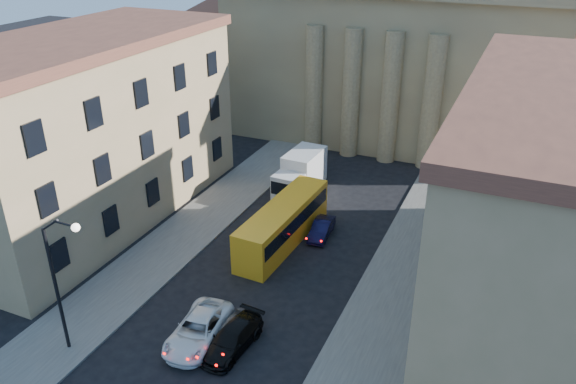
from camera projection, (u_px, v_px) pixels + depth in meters
The scene contains 12 objects.
sidewalk_left at pixel (157, 257), 41.09m from camera, with size 5.00×60.00×0.15m, color #53504C.
sidewalk_right at pixel (384, 317), 34.95m from camera, with size 5.00×60.00×0.15m, color #53504C.
church at pixel (405, 21), 63.57m from camera, with size 68.02×28.76×36.60m.
building_left at pixel (88, 129), 44.20m from camera, with size 11.60×26.60×14.70m.
building_right at pixel (558, 212), 31.92m from camera, with size 11.60×26.60×14.70m.
street_lamp at pixel (60, 275), 30.02m from camera, with size 2.62×0.44×8.83m.
car_left_mid at pixel (198, 330), 32.84m from camera, with size 2.57×5.57×1.55m, color white.
car_right_mid at pixel (232, 339), 32.25m from camera, with size 1.95×4.79×1.39m, color black.
car_right_far at pixel (232, 331), 32.95m from camera, with size 1.49×3.69×1.26m, color #4B4C50.
car_right_distant at pixel (322, 229), 43.71m from camera, with size 1.33×3.81×1.26m, color black.
city_bus at pixel (283, 222), 42.49m from camera, with size 3.08×11.21×3.13m.
box_truck at pixel (300, 175), 50.31m from camera, with size 2.85×6.62×3.57m.
Camera 1 is at (14.26, -9.95, 22.53)m, focal length 35.00 mm.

